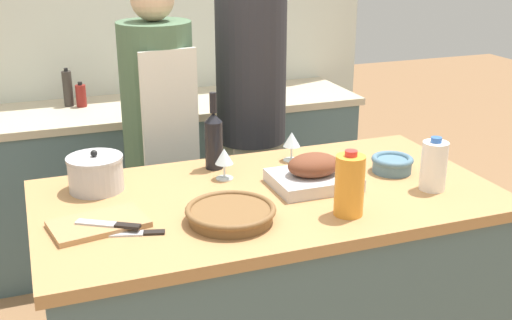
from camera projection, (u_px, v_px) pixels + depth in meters
kitchen_island at (268, 308)px, 2.39m from camera, size 1.59×0.84×0.93m
back_counter at (173, 176)px, 3.74m from camera, size 2.16×0.60×0.88m
back_wall at (153, 24)px, 3.77m from camera, size 2.66×0.10×2.55m
roasting_pan at (313, 174)px, 2.28m from camera, size 0.29×0.24×0.12m
wicker_basket at (231, 213)px, 2.01m from camera, size 0.29×0.29×0.05m
cutting_board at (99, 224)px, 1.98m from camera, size 0.31×0.23×0.02m
stock_pot at (96, 173)px, 2.24m from camera, size 0.20×0.20×0.15m
mixing_bowl at (392, 163)px, 2.42m from camera, size 0.16×0.16×0.06m
juice_jug at (349, 185)px, 2.03m from camera, size 0.09×0.09×0.22m
milk_jug at (434, 165)px, 2.24m from camera, size 0.09×0.09×0.19m
wine_bottle_green at (214, 139)px, 2.43m from camera, size 0.07×0.07×0.30m
wine_glass_left at (224, 158)px, 2.33m from camera, size 0.07×0.07×0.12m
wine_glass_right at (292, 141)px, 2.52m from camera, size 0.07×0.07×0.12m
knife_chef at (110, 224)px, 1.95m from camera, size 0.19×0.13×0.01m
knife_paring at (139, 233)px, 1.93m from camera, size 0.17×0.07×0.01m
condiment_bottle_tall at (271, 78)px, 3.88m from camera, size 0.05×0.05×0.15m
condiment_bottle_short at (68, 88)px, 3.49m from camera, size 0.05×0.05×0.21m
condiment_bottle_extra at (81, 96)px, 3.49m from camera, size 0.06×0.06×0.14m
person_cook_aproned at (160, 139)px, 2.92m from camera, size 0.33×0.34×1.62m
person_cook_guest at (251, 113)px, 3.05m from camera, size 0.33×0.33×1.75m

